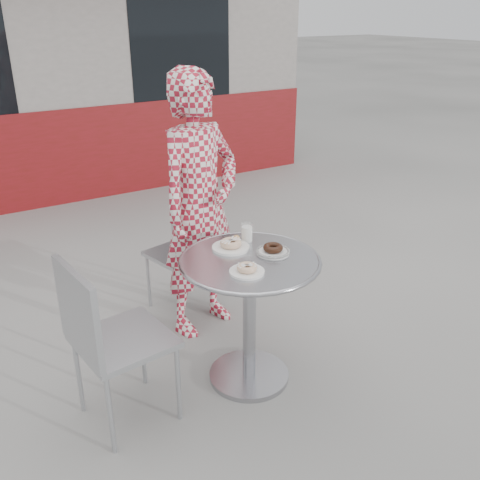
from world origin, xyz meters
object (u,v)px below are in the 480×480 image
bistro_table (250,290)px  milk_cup (247,233)px  chair_far (183,276)px  plate_far (231,245)px  plate_near (247,269)px  chair_left (124,372)px  seated_person (200,207)px  plate_checker (273,250)px

bistro_table → milk_cup: (0.11, 0.20, 0.23)m
chair_far → milk_cup: milk_cup is taller
plate_far → plate_near: plate_far is taller
bistro_table → chair_far: size_ratio=0.93×
bistro_table → chair_far: 0.96m
chair_left → plate_far: size_ratio=4.45×
plate_near → seated_person: bearing=79.0°
chair_left → plate_checker: 0.98m
seated_person → bistro_table: bearing=-112.5°
plate_checker → chair_far: bearing=97.2°
plate_near → milk_cup: bearing=57.8°
plate_far → plate_near: bearing=-105.7°
plate_checker → chair_left: bearing=175.6°
plate_checker → seated_person: bearing=97.7°
chair_far → seated_person: bearing=82.8°
plate_near → plate_checker: size_ratio=0.95×
chair_far → plate_near: bearing=70.0°
chair_left → plate_far: (0.69, 0.10, 0.50)m
plate_far → plate_near: 0.30m
chair_far → seated_person: 0.63m
plate_far → seated_person: bearing=81.9°
plate_checker → milk_cup: milk_cup is taller
bistro_table → chair_left: bearing=174.9°
chair_left → plate_near: chair_left is taller
plate_checker → milk_cup: size_ratio=1.76×
chair_far → plate_far: 0.91m
chair_far → plate_near: size_ratio=4.63×
chair_far → chair_left: chair_left is taller
plate_far → plate_checker: (0.16, -0.17, -0.01)m
bistro_table → plate_checker: (0.14, -0.00, 0.20)m
bistro_table → chair_far: chair_far is taller
milk_cup → bistro_table: bearing=-118.2°
chair_far → chair_left: (-0.74, -0.84, 0.03)m
plate_near → bistro_table: bearing=52.0°
bistro_table → plate_checker: 0.25m
seated_person → plate_far: 0.50m
seated_person → plate_near: seated_person is taller
chair_left → plate_checker: size_ratio=4.94×
chair_far → bistro_table: bearing=75.1°
bistro_table → seated_person: (0.06, 0.66, 0.26)m
plate_checker → bistro_table: bearing=179.5°
bistro_table → plate_near: size_ratio=4.33×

